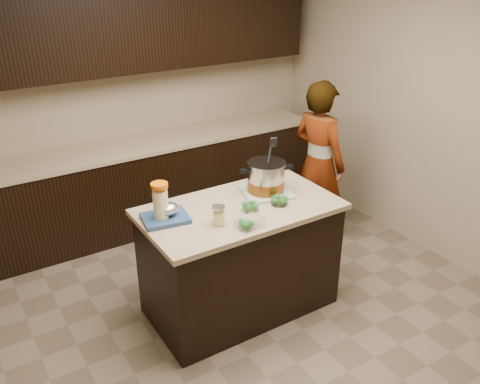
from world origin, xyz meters
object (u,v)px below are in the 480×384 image
(person, at_px, (318,163))
(island, at_px, (240,258))
(lemonade_pitcher, at_px, (161,204))
(stock_pot, at_px, (266,179))

(person, bearing_deg, island, 103.71)
(lemonade_pitcher, bearing_deg, island, -9.92)
(lemonade_pitcher, bearing_deg, stock_pot, -0.22)
(island, bearing_deg, lemonade_pitcher, 170.08)
(lemonade_pitcher, relative_size, person, 0.18)
(stock_pot, distance_m, lemonade_pitcher, 0.88)
(island, bearing_deg, stock_pot, 18.18)
(stock_pot, height_order, person, person)
(island, distance_m, lemonade_pitcher, 0.83)
(island, xyz_separation_m, lemonade_pitcher, (-0.58, 0.10, 0.58))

